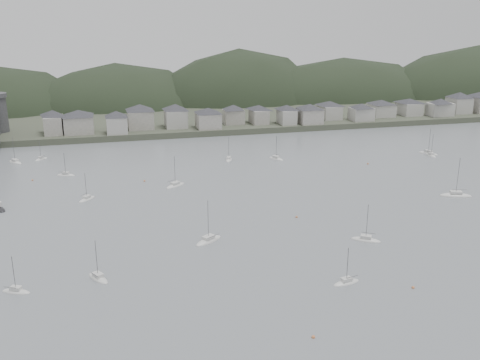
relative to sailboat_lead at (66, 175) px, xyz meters
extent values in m
plane|color=slate|center=(56.70, -116.09, -0.18)|extent=(900.00, 900.00, 0.00)
cube|color=#383D2D|center=(56.70, 178.91, 1.32)|extent=(900.00, 250.00, 3.00)
ellipsoid|color=black|center=(24.40, 156.77, -10.15)|extent=(132.08, 90.41, 79.74)
ellipsoid|color=black|center=(107.35, 156.84, -12.86)|extent=(133.88, 88.37, 101.41)
ellipsoid|color=black|center=(182.65, 151.82, -10.50)|extent=(165.81, 81.78, 82.55)
ellipsoid|color=black|center=(291.13, 149.48, -13.00)|extent=(177.60, 96.61, 102.57)
cube|color=gray|center=(-8.30, 65.87, 7.11)|extent=(8.34, 12.91, 8.59)
pyramid|color=#29292E|center=(-8.30, 65.87, 12.91)|extent=(15.78, 15.78, 3.01)
cube|color=gray|center=(3.38, 65.23, 7.00)|extent=(13.68, 13.35, 8.36)
pyramid|color=#29292E|center=(3.38, 65.23, 12.64)|extent=(20.07, 20.07, 2.93)
cube|color=#ABA8A0|center=(21.12, 59.93, 6.86)|extent=(9.78, 10.20, 8.08)
pyramid|color=#29292E|center=(21.12, 59.93, 12.31)|extent=(14.83, 14.83, 2.83)
cube|color=gray|center=(33.18, 69.55, 7.36)|extent=(12.59, 13.33, 9.09)
pyramid|color=#29292E|center=(33.18, 69.55, 13.50)|extent=(19.24, 19.24, 3.18)
cube|color=#ABA8A0|center=(50.95, 68.01, 7.25)|extent=(10.74, 12.17, 8.87)
pyramid|color=#29292E|center=(50.95, 68.01, 13.24)|extent=(17.01, 17.01, 3.10)
cube|color=gray|center=(66.62, 61.44, 6.66)|extent=(11.63, 12.09, 7.69)
pyramid|color=#29292E|center=(66.62, 61.44, 11.85)|extent=(17.61, 17.61, 2.69)
cube|color=gray|center=(81.95, 70.10, 6.54)|extent=(10.37, 9.35, 7.44)
pyramid|color=#29292E|center=(81.95, 70.10, 11.56)|extent=(14.65, 14.65, 2.60)
cube|color=gray|center=(95.32, 67.70, 6.43)|extent=(8.24, 12.20, 7.22)
pyramid|color=#29292E|center=(95.32, 67.70, 11.30)|extent=(15.17, 15.17, 2.53)
cube|color=#ABA8A0|center=(109.19, 62.46, 6.55)|extent=(8.06, 10.91, 7.46)
pyramid|color=#29292E|center=(109.19, 62.46, 11.58)|extent=(14.08, 14.08, 2.61)
cube|color=gray|center=(121.51, 60.97, 6.65)|extent=(11.73, 11.78, 7.66)
pyramid|color=#29292E|center=(121.51, 60.97, 11.82)|extent=(17.46, 17.46, 2.68)
cube|color=#ABA8A0|center=(137.33, 70.82, 6.48)|extent=(10.19, 13.02, 7.33)
pyramid|color=#29292E|center=(137.33, 70.82, 11.43)|extent=(17.23, 17.23, 2.57)
cube|color=#ABA8A0|center=(152.24, 61.97, 6.26)|extent=(11.70, 9.81, 6.88)
pyramid|color=#29292E|center=(152.24, 61.97, 10.90)|extent=(15.97, 15.97, 2.41)
cube|color=#ABA8A0|center=(169.10, 70.82, 6.32)|extent=(12.83, 12.48, 7.00)
pyramid|color=#29292E|center=(169.10, 70.82, 11.04)|extent=(18.79, 18.79, 2.45)
cube|color=#ABA8A0|center=(187.43, 71.33, 6.30)|extent=(11.07, 13.50, 6.97)
pyramid|color=#29292E|center=(187.43, 71.33, 11.01)|extent=(18.25, 18.25, 2.44)
cube|color=#ABA8A0|center=(202.72, 63.63, 6.49)|extent=(13.75, 9.12, 7.34)
pyramid|color=#29292E|center=(202.72, 63.63, 11.44)|extent=(16.97, 16.97, 2.57)
cube|color=#ABA8A0|center=(219.62, 69.86, 7.34)|extent=(11.37, 11.57, 9.05)
pyramid|color=#29292E|center=(219.62, 69.86, 13.45)|extent=(17.03, 17.03, 3.17)
ellipsoid|color=silver|center=(0.00, 0.00, -0.13)|extent=(7.21, 4.33, 1.37)
cube|color=silver|center=(0.00, 0.00, 0.85)|extent=(2.77, 2.22, 0.70)
cylinder|color=#3F3F42|center=(0.00, 0.00, 4.31)|extent=(0.12, 0.12, 8.59)
cylinder|color=#3F3F42|center=(-1.17, -0.41, 1.40)|extent=(2.95, 1.11, 0.10)
ellipsoid|color=silver|center=(11.53, -88.21, -0.13)|extent=(5.68, 7.49, 1.46)
cube|color=silver|center=(11.53, -88.21, 0.90)|extent=(2.67, 3.02, 0.70)
cylinder|color=#3F3F42|center=(11.53, -88.21, 4.58)|extent=(0.12, 0.12, 9.12)
cylinder|color=#3F3F42|center=(10.87, -89.34, 1.45)|extent=(1.74, 2.89, 0.10)
ellipsoid|color=silver|center=(8.12, -30.74, -0.13)|extent=(6.26, 6.80, 1.40)
cube|color=silver|center=(8.12, -30.74, 0.87)|extent=(2.77, 2.87, 0.70)
cylinder|color=#3F3F42|center=(8.12, -30.74, 4.40)|extent=(0.12, 0.12, 8.77)
cylinder|color=#3F3F42|center=(7.30, -29.78, 1.42)|extent=(2.12, 2.47, 0.10)
ellipsoid|color=silver|center=(64.59, -104.17, -0.13)|extent=(6.96, 3.39, 1.34)
cube|color=silver|center=(64.59, -104.17, 0.84)|extent=(2.58, 1.90, 0.70)
cylinder|color=#3F3F42|center=(64.59, -104.17, 4.19)|extent=(0.12, 0.12, 8.34)
cylinder|color=#3F3F42|center=(65.77, -104.41, 1.39)|extent=(2.97, 0.68, 0.10)
ellipsoid|color=silver|center=(64.38, 7.09, -0.13)|extent=(4.83, 7.95, 1.52)
cube|color=silver|center=(64.38, 7.09, 0.93)|extent=(2.46, 3.06, 0.70)
cylinder|color=#3F3F42|center=(64.38, 7.09, 4.75)|extent=(0.12, 0.12, 9.47)
cylinder|color=#3F3F42|center=(63.93, 8.37, 1.48)|extent=(1.24, 3.24, 0.10)
ellipsoid|color=silver|center=(-11.33, 27.63, -0.13)|extent=(5.74, 6.13, 1.27)
cube|color=silver|center=(-11.33, 27.63, 0.80)|extent=(2.52, 2.60, 0.70)
cylinder|color=#3F3F42|center=(-11.33, 27.63, 4.00)|extent=(0.12, 0.12, 7.97)
cylinder|color=#3F3F42|center=(-10.57, 26.77, 1.35)|extent=(1.97, 2.22, 0.10)
ellipsoid|color=silver|center=(150.94, -4.34, -0.13)|extent=(6.97, 8.86, 1.74)
cube|color=silver|center=(150.94, -4.34, 1.04)|extent=(3.24, 3.60, 0.70)
cylinder|color=#3F3F42|center=(150.94, -4.34, 5.46)|extent=(0.12, 0.12, 10.89)
cylinder|color=#3F3F42|center=(150.11, -5.67, 1.59)|extent=(2.16, 3.38, 0.10)
ellipsoid|color=silver|center=(83.90, 3.56, -0.13)|extent=(6.02, 8.08, 1.57)
cube|color=silver|center=(83.90, 3.56, 0.95)|extent=(2.85, 3.24, 0.70)
cylinder|color=#3F3F42|center=(83.90, 3.56, 4.92)|extent=(0.12, 0.12, 9.81)
cylinder|color=#3F3F42|center=(84.59, 4.80, 1.50)|extent=(1.81, 3.13, 0.10)
ellipsoid|color=silver|center=(-5.44, -90.10, -0.13)|extent=(6.77, 4.66, 1.30)
cube|color=silver|center=(-5.44, -90.10, 0.82)|extent=(2.67, 2.26, 0.70)
cylinder|color=#3F3F42|center=(-5.44, -90.10, 4.08)|extent=(0.12, 0.12, 8.13)
cylinder|color=#3F3F42|center=(-6.50, -90.60, 1.37)|extent=(2.69, 1.34, 0.10)
ellipsoid|color=silver|center=(37.89, -23.30, -0.13)|extent=(8.39, 7.40, 1.70)
cube|color=silver|center=(37.89, -23.30, 1.02)|extent=(3.50, 3.32, 0.70)
cylinder|color=#3F3F42|center=(37.89, -23.30, 5.34)|extent=(0.12, 0.12, 10.65)
cylinder|color=#3F3F42|center=(36.68, -22.36, 1.57)|extent=(3.08, 2.45, 0.10)
ellipsoid|color=silver|center=(79.95, -83.68, -0.13)|extent=(7.90, 6.58, 1.58)
cube|color=silver|center=(79.95, -83.68, 0.96)|extent=(3.25, 3.00, 0.70)
cylinder|color=#3F3F42|center=(79.95, -83.68, 4.94)|extent=(0.12, 0.12, 9.85)
cylinder|color=#3F3F42|center=(81.11, -82.87, 1.51)|extent=(2.96, 2.11, 0.10)
ellipsoid|color=silver|center=(39.66, -73.77, -0.13)|extent=(8.97, 7.47, 1.79)
cube|color=silver|center=(39.66, -73.77, 1.06)|extent=(3.69, 3.41, 0.70)
cylinder|color=#3F3F42|center=(39.66, -73.77, 5.61)|extent=(0.12, 0.12, 11.18)
cylinder|color=#3F3F42|center=(40.98, -74.70, 1.61)|extent=(3.36, 2.39, 0.10)
ellipsoid|color=silver|center=(150.14, -7.74, -0.13)|extent=(3.45, 7.67, 1.48)
cube|color=silver|center=(150.14, -7.74, 0.91)|extent=(2.00, 2.80, 0.70)
cylinder|color=#3F3F42|center=(150.14, -7.74, 4.64)|extent=(0.12, 0.12, 9.25)
cylinder|color=#3F3F42|center=(149.94, -6.42, 1.46)|extent=(0.60, 3.31, 0.10)
ellipsoid|color=silver|center=(-21.03, 24.86, -0.13)|extent=(7.15, 8.18, 1.66)
cube|color=silver|center=(-21.03, 24.86, 1.00)|extent=(3.21, 3.41, 0.70)
cylinder|color=#3F3F42|center=(-21.03, 24.86, 5.19)|extent=(0.12, 0.12, 10.35)
cylinder|color=#3F3F42|center=(-21.94, 23.68, 1.55)|extent=(2.35, 3.01, 0.10)
ellipsoid|color=silver|center=(126.05, -57.67, -0.13)|extent=(10.80, 6.64, 2.06)
cube|color=silver|center=(126.05, -57.67, 1.20)|extent=(4.16, 3.37, 0.70)
cylinder|color=#3F3F42|center=(126.05, -57.67, 6.45)|extent=(0.12, 0.12, 12.87)
cylinder|color=#3F3F42|center=(127.79, -57.03, 1.75)|extent=(4.38, 1.69, 0.10)
sphere|color=#C97543|center=(117.34, -13.41, -0.03)|extent=(0.70, 0.70, 0.70)
sphere|color=#C97543|center=(-11.39, -3.56, -0.03)|extent=(0.70, 0.70, 0.70)
sphere|color=#C97543|center=(68.24, -63.08, -0.03)|extent=(0.70, 0.70, 0.70)
sphere|color=#C97543|center=(27.89, -14.79, -0.03)|extent=(0.70, 0.70, 0.70)
sphere|color=#C97543|center=(77.66, -109.84, -0.03)|extent=(0.70, 0.70, 0.70)
sphere|color=#C97543|center=(49.60, -121.85, -0.03)|extent=(0.70, 0.70, 0.70)
camera|label=1|loc=(15.48, -199.86, 55.41)|focal=39.55mm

